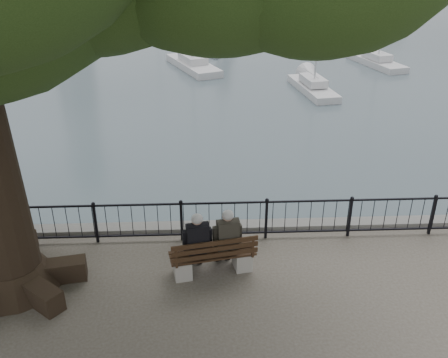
{
  "coord_description": "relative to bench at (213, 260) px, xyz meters",
  "views": [
    {
      "loc": [
        -0.45,
        -7.57,
        6.62
      ],
      "look_at": [
        0.0,
        2.5,
        1.6
      ],
      "focal_mm": 40.0,
      "sensor_mm": 36.0,
      "label": 1
    }
  ],
  "objects": [
    {
      "name": "harbor",
      "position": [
        0.29,
        1.81,
        -0.84
      ],
      "size": [
        260.0,
        260.0,
        1.2
      ],
      "color": "#605F5B",
      "rests_on": "ground"
    },
    {
      "name": "railing",
      "position": [
        0.29,
        1.31,
        0.22
      ],
      "size": [
        22.06,
        0.06,
        1.0
      ],
      "color": "black",
      "rests_on": "ground"
    },
    {
      "name": "bench",
      "position": [
        0.0,
        0.0,
        0.0
      ],
      "size": [
        1.9,
        0.88,
        0.96
      ],
      "color": "gray",
      "rests_on": "ground"
    },
    {
      "name": "person_left",
      "position": [
        -0.34,
        0.04,
        0.37
      ],
      "size": [
        0.52,
        0.81,
        1.53
      ],
      "color": "black",
      "rests_on": "ground"
    },
    {
      "name": "person_right",
      "position": [
        0.29,
        0.16,
        0.37
      ],
      "size": [
        0.52,
        0.81,
        1.53
      ],
      "color": "black",
      "rests_on": "ground"
    },
    {
      "name": "sailboat_b",
      "position": [
        -0.7,
        21.95,
        -0.99
      ],
      "size": [
        3.58,
        5.77,
        11.94
      ],
      "color": "silver",
      "rests_on": "ground"
    },
    {
      "name": "sailboat_c",
      "position": [
        5.68,
        16.71,
        -1.03
      ],
      "size": [
        2.01,
        4.79,
        9.53
      ],
      "color": "silver",
      "rests_on": "ground"
    },
    {
      "name": "sailboat_d",
      "position": [
        10.89,
        22.3,
        -1.05
      ],
      "size": [
        2.65,
        5.09,
        8.9
      ],
      "color": "silver",
      "rests_on": "ground"
    },
    {
      "name": "sailboat_e",
      "position": [
        -9.74,
        26.95,
        -1.01
      ],
      "size": [
        2.26,
        5.68,
        11.28
      ],
      "color": "silver",
      "rests_on": "ground"
    },
    {
      "name": "sailboat_f",
      "position": [
        1.45,
        32.0,
        -1.01
      ],
      "size": [
        2.92,
        5.98,
        11.57
      ],
      "color": "silver",
      "rests_on": "ground"
    },
    {
      "name": "sailboat_h",
      "position": [
        -4.02,
        36.6,
        -0.99
      ],
      "size": [
        2.89,
        5.67,
        11.77
      ],
      "color": "silver",
      "rests_on": "ground"
    }
  ]
}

